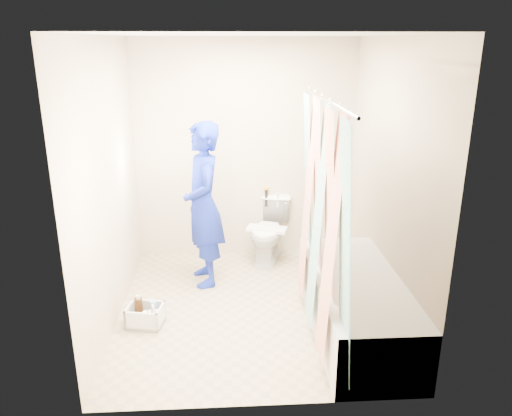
{
  "coord_description": "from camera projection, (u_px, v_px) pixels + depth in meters",
  "views": [
    {
      "loc": [
        -0.21,
        -4.08,
        2.36
      ],
      "look_at": [
        0.06,
        0.38,
        0.85
      ],
      "focal_mm": 35.0,
      "sensor_mm": 36.0,
      "label": 1
    }
  ],
  "objects": [
    {
      "name": "tank_internals",
      "position": [
        269.0,
        196.0,
        5.62
      ],
      "size": [
        0.17,
        0.08,
        0.23
      ],
      "color": "black",
      "rests_on": "toilet"
    },
    {
      "name": "plumber",
      "position": [
        203.0,
        205.0,
        4.89
      ],
      "size": [
        0.52,
        0.67,
        1.64
      ],
      "primitive_type": "imported",
      "rotation": [
        0.0,
        0.0,
        -1.34
      ],
      "color": "#0F159A",
      "rests_on": "ground"
    },
    {
      "name": "curtain_rod",
      "position": [
        325.0,
        99.0,
        3.63
      ],
      "size": [
        0.02,
        1.9,
        0.02
      ],
      "primitive_type": "cylinder",
      "rotation": [
        1.57,
        0.0,
        0.0
      ],
      "color": "silver",
      "rests_on": "wall_back"
    },
    {
      "name": "wall_left",
      "position": [
        108.0,
        186.0,
        4.17
      ],
      "size": [
        0.02,
        2.6,
        2.4
      ],
      "primitive_type": "cube",
      "color": "tan",
      "rests_on": "ground"
    },
    {
      "name": "bathtub",
      "position": [
        355.0,
        303.0,
        4.18
      ],
      "size": [
        0.7,
        1.75,
        0.5
      ],
      "color": "silver",
      "rests_on": "ground"
    },
    {
      "name": "ceiling",
      "position": [
        251.0,
        34.0,
        3.85
      ],
      "size": [
        2.4,
        2.6,
        0.02
      ],
      "primitive_type": "cube",
      "color": "white",
      "rests_on": "wall_back"
    },
    {
      "name": "toilet",
      "position": [
        269.0,
        231.0,
        5.54
      ],
      "size": [
        0.58,
        0.77,
        0.7
      ],
      "primitive_type": "imported",
      "rotation": [
        0.0,
        0.0,
        -0.3
      ],
      "color": "white",
      "rests_on": "ground"
    },
    {
      "name": "wall_back",
      "position": [
        245.0,
        152.0,
        5.47
      ],
      "size": [
        2.4,
        0.02,
        2.4
      ],
      "primitive_type": "cube",
      "color": "tan",
      "rests_on": "ground"
    },
    {
      "name": "shower_curtain",
      "position": [
        320.0,
        219.0,
        3.92
      ],
      "size": [
        0.06,
        1.75,
        1.8
      ],
      "primitive_type": "cube",
      "color": "silver",
      "rests_on": "curtain_rod"
    },
    {
      "name": "floor",
      "position": [
        252.0,
        308.0,
        4.62
      ],
      "size": [
        2.6,
        2.6,
        0.0
      ],
      "primitive_type": "plane",
      "color": "tan",
      "rests_on": "ground"
    },
    {
      "name": "wall_right",
      "position": [
        390.0,
        181.0,
        4.31
      ],
      "size": [
        0.02,
        2.6,
        2.4
      ],
      "primitive_type": "cube",
      "color": "tan",
      "rests_on": "ground"
    },
    {
      "name": "wall_front",
      "position": [
        263.0,
        242.0,
        3.01
      ],
      "size": [
        2.4,
        0.02,
        2.4
      ],
      "primitive_type": "cube",
      "color": "tan",
      "rests_on": "ground"
    },
    {
      "name": "cleaning_caddy",
      "position": [
        146.0,
        316.0,
        4.33
      ],
      "size": [
        0.34,
        0.29,
        0.23
      ],
      "rotation": [
        0.0,
        0.0,
        -0.18
      ],
      "color": "silver",
      "rests_on": "ground"
    },
    {
      "name": "tank_lid",
      "position": [
        267.0,
        229.0,
        5.42
      ],
      "size": [
        0.46,
        0.31,
        0.03
      ],
      "primitive_type": "cube",
      "rotation": [
        0.0,
        0.0,
        -0.3
      ],
      "color": "white",
      "rests_on": "toilet"
    }
  ]
}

